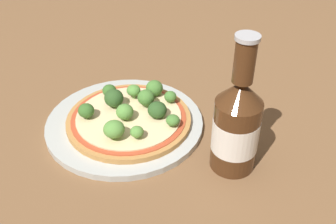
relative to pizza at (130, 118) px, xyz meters
name	(u,v)px	position (x,y,z in m)	size (l,w,h in m)	color
ground_plane	(125,125)	(-0.01, 0.00, -0.02)	(3.00, 3.00, 0.00)	brown
plate	(125,125)	(-0.01, -0.01, -0.01)	(0.29, 0.29, 0.01)	#B2B7B2
pizza	(130,118)	(0.00, 0.00, 0.00)	(0.23, 0.23, 0.01)	#B77F42
broccoli_floret_0	(109,91)	(-0.07, 0.03, 0.02)	(0.03, 0.03, 0.02)	#6B8E51
broccoli_floret_1	(137,132)	(0.05, -0.05, 0.02)	(0.02, 0.02, 0.02)	#6B8E51
broccoli_floret_2	(134,91)	(-0.02, 0.05, 0.02)	(0.03, 0.03, 0.03)	#6B8E51
broccoli_floret_3	(86,111)	(-0.06, -0.04, 0.02)	(0.03, 0.03, 0.03)	#6B8E51
broccoli_floret_4	(114,129)	(0.01, -0.07, 0.03)	(0.04, 0.04, 0.03)	#6B8E51
broccoli_floret_5	(157,110)	(0.05, 0.02, 0.02)	(0.03, 0.03, 0.03)	#6B8E51
broccoli_floret_6	(125,112)	(0.00, -0.02, 0.02)	(0.03, 0.03, 0.03)	#6B8E51
broccoli_floret_7	(170,97)	(0.05, 0.07, 0.02)	(0.02, 0.02, 0.02)	#6B8E51
broccoli_floret_8	(173,120)	(0.08, 0.01, 0.02)	(0.02, 0.02, 0.02)	#6B8E51
broccoli_floret_9	(146,98)	(0.01, 0.04, 0.03)	(0.03, 0.03, 0.03)	#6B8E51
broccoli_floret_10	(114,98)	(-0.04, 0.01, 0.03)	(0.04, 0.04, 0.04)	#6B8E51
broccoli_floret_11	(154,88)	(0.01, 0.08, 0.02)	(0.03, 0.03, 0.03)	#6B8E51
beer_bottle	(236,124)	(0.20, -0.01, 0.06)	(0.07, 0.07, 0.23)	#472814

